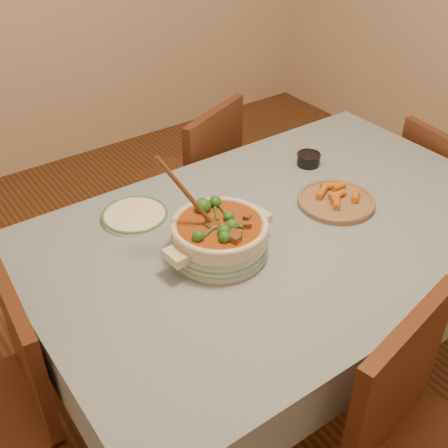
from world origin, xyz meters
The scene contains 10 objects.
floor centered at (0.00, 0.00, 0.00)m, with size 4.50×4.50×0.00m, color #472614.
dining_table centered at (0.00, 0.00, 0.66)m, with size 1.68×1.08×0.76m.
stew_casserole centered at (-0.26, 0.01, 0.83)m, with size 0.38×0.31×0.35m.
white_plate centered at (-0.38, 0.34, 0.77)m, with size 0.27×0.27×0.02m.
condiment_bowl centered at (0.35, 0.27, 0.78)m, with size 0.11×0.11×0.05m.
fried_plate centered at (0.24, 0.00, 0.77)m, with size 0.27×0.27×0.05m.
chair_far centered at (0.14, 0.77, 0.50)m, with size 0.54×0.54×0.88m.
chair_near centered at (-0.12, -0.71, 0.51)m, with size 0.49×0.49×0.90m.
chair_right centered at (0.99, 0.05, 0.46)m, with size 0.42×0.42×0.82m.
chair_left centered at (-0.96, 0.11, 0.48)m, with size 0.42×0.42×0.84m.
Camera 1 is at (-1.04, -1.11, 1.85)m, focal length 45.00 mm.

